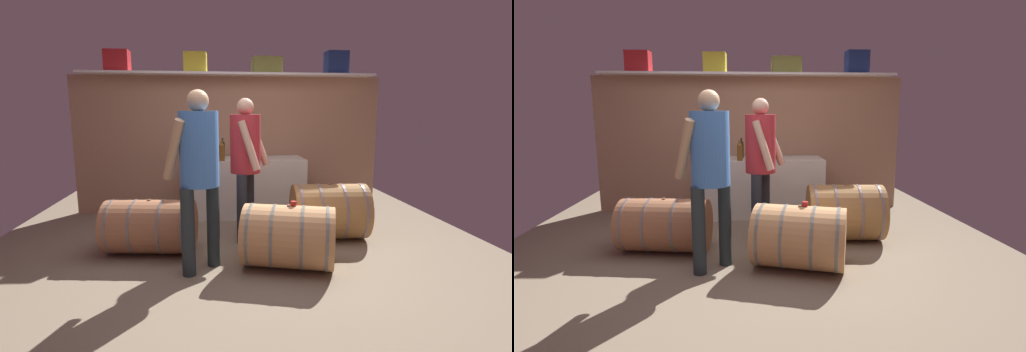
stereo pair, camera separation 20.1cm
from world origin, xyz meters
The scene contains 19 objects.
ground_plane centered at (0.00, 0.55, -0.01)m, with size 5.78×7.59×0.02m, color #83735D.
back_wall_panel centered at (0.00, 2.19, 1.01)m, with size 4.58×0.10×2.03m, color #A77C5F.
high_shelf_board centered at (0.00, 2.04, 2.04)m, with size 4.22×0.40×0.03m, color white.
toolcase_red centered at (-1.58, 2.04, 2.20)m, with size 0.32×0.26×0.29m, color red.
toolcase_yellow centered at (-0.50, 2.04, 2.20)m, with size 0.31×0.22×0.28m, color yellow.
toolcase_olive centered at (0.52, 2.04, 2.17)m, with size 0.41×0.30×0.23m, color olive.
toolcase_navy centered at (1.57, 2.04, 2.22)m, with size 0.31×0.26×0.33m, color navy.
work_cabinet centered at (0.18, 1.83, 0.42)m, with size 1.69×0.61×0.84m, color white.
wine_bottle_amber centered at (-0.16, 1.60, 0.97)m, with size 0.08×0.08×0.28m.
wine_bottle_green centered at (0.36, 1.72, 0.97)m, with size 0.08×0.08×0.30m.
wine_bottle_dark centered at (-0.14, 1.89, 0.97)m, with size 0.07×0.07×0.29m.
wine_glass centered at (-0.53, 1.78, 0.95)m, with size 0.08×0.08×0.15m.
red_funnel centered at (-0.44, 1.89, 0.90)m, with size 0.11×0.11×0.11m, color red.
wine_barrel_near centered at (0.42, -0.09, 0.31)m, with size 1.02×0.84×0.63m.
wine_barrel_far centered at (1.08, 0.68, 0.33)m, with size 0.92×0.72×0.67m.
wine_barrel_flank centered at (-0.98, 0.46, 0.29)m, with size 1.01×0.70×0.59m.
tasting_cup centered at (0.47, -0.09, 0.65)m, with size 0.06×0.06×0.04m, color red.
winemaker_pouring centered at (0.09, 0.77, 1.02)m, with size 0.49×0.55×1.67m.
visitor_tasting centered at (-0.43, -0.06, 1.05)m, with size 0.54×0.51×1.71m.
Camera 1 is at (-0.32, -3.51, 1.53)m, focal length 26.16 mm.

